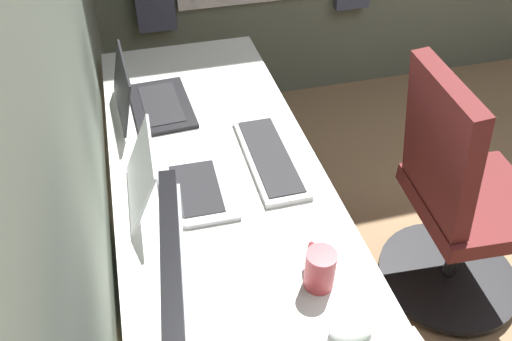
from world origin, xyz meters
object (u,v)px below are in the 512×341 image
mouse_main (352,329)px  coffee_mug (320,268)px  laptop_leftmost (146,98)px  laptop_left (175,183)px  keyboard_main (270,157)px  drawer_pedestal (231,313)px  office_chair (456,206)px

mouse_main → coffee_mug: size_ratio=0.92×
laptop_leftmost → mouse_main: bearing=-161.0°
laptop_left → coffee_mug: (-0.40, -0.29, 0.01)m
keyboard_main → coffee_mug: size_ratio=3.70×
laptop_leftmost → drawer_pedestal: bearing=-167.2°
laptop_leftmost → laptop_left: bearing=-175.7°
laptop_leftmost → office_chair: 1.17m
laptop_left → office_chair: size_ratio=0.31×
laptop_left → keyboard_main: laptop_left is taller
keyboard_main → laptop_left: bearing=105.7°
coffee_mug → laptop_left: bearing=36.2°
keyboard_main → mouse_main: bearing=-179.4°
drawer_pedestal → mouse_main: 0.58m
drawer_pedestal → keyboard_main: (0.26, -0.20, 0.39)m
laptop_leftmost → coffee_mug: (-0.86, -0.33, 0.01)m
keyboard_main → mouse_main: 0.63m
drawer_pedestal → laptop_left: bearing=32.2°
drawer_pedestal → coffee_mug: coffee_mug is taller
keyboard_main → office_chair: 0.74m
laptop_leftmost → laptop_left: size_ratio=1.12×
laptop_leftmost → laptop_left: laptop_leftmost is taller
mouse_main → coffee_mug: coffee_mug is taller
laptop_leftmost → keyboard_main: 0.51m
laptop_leftmost → mouse_main: laptop_leftmost is taller
laptop_leftmost → mouse_main: (-1.01, -0.35, -0.03)m
keyboard_main → coffee_mug: bearing=178.0°
drawer_pedestal → office_chair: 0.89m
coffee_mug → office_chair: size_ratio=0.12×
drawer_pedestal → coffee_mug: (-0.22, -0.18, 0.44)m
coffee_mug → office_chair: (0.38, -0.69, -0.33)m
drawer_pedestal → mouse_main: size_ratio=6.68×
drawer_pedestal → laptop_left: (0.17, 0.11, 0.43)m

